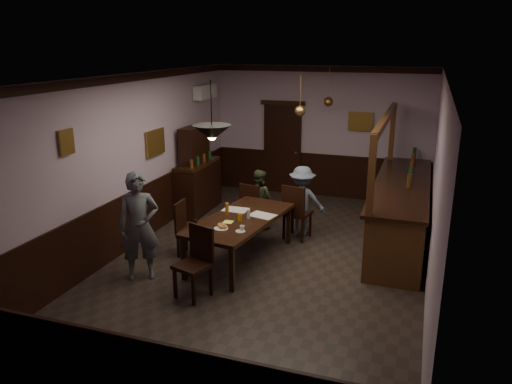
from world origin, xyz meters
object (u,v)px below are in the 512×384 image
at_px(dining_table, 240,221).
at_px(person_seated_left, 259,198).
at_px(coffee_cup, 242,228).
at_px(person_seated_right, 302,201).
at_px(pendant_brass_mid, 300,111).
at_px(chair_far_right, 296,210).
at_px(chair_near, 196,258).
at_px(soda_can, 240,218).
at_px(pendant_brass_far, 328,102).
at_px(chair_far_left, 252,205).
at_px(person_standing, 139,226).
at_px(sideboard, 197,178).
at_px(bar_counter, 401,210).
at_px(chair_side, 187,226).
at_px(pendant_iron, 212,133).

distance_m(dining_table, person_seated_left, 1.62).
bearing_deg(coffee_cup, person_seated_right, 86.30).
distance_m(person_seated_right, pendant_brass_mid, 1.65).
bearing_deg(chair_far_right, chair_near, 82.80).
relative_size(soda_can, pendant_brass_far, 0.15).
bearing_deg(coffee_cup, chair_far_left, 113.29).
xyz_separation_m(person_standing, soda_can, (1.27, 0.93, -0.03)).
relative_size(dining_table, pendant_brass_mid, 2.86).
bearing_deg(chair_far_left, soda_can, 110.63).
relative_size(chair_far_right, soda_can, 8.68).
relative_size(person_seated_right, sideboard, 0.72).
relative_size(chair_near, sideboard, 0.56).
distance_m(dining_table, bar_counter, 3.02).
distance_m(chair_far_left, person_standing, 2.61).
bearing_deg(chair_side, chair_near, -149.35).
bearing_deg(sideboard, bar_counter, -3.87).
xyz_separation_m(soda_can, pendant_brass_mid, (0.49, 1.83, 1.49)).
relative_size(chair_side, bar_counter, 0.23).
height_order(chair_far_right, person_standing, person_standing).
bearing_deg(sideboard, person_seated_right, -14.07).
height_order(person_seated_left, pendant_iron, pendant_iron).
height_order(chair_far_left, person_seated_right, person_seated_right).
distance_m(chair_far_right, pendant_brass_mid, 1.80).
distance_m(sideboard, pendant_iron, 3.66).
height_order(pendant_iron, pendant_brass_mid, same).
xyz_separation_m(chair_far_right, chair_side, (-1.57, -1.27, -0.06)).
bearing_deg(coffee_cup, chair_side, 166.53).
bearing_deg(person_seated_left, chair_far_right, 173.43).
distance_m(coffee_cup, pendant_brass_far, 4.16).
bearing_deg(pendant_brass_far, person_seated_right, -92.21).
bearing_deg(pendant_iron, chair_far_right, 69.57).
distance_m(chair_side, pendant_iron, 2.07).
bearing_deg(dining_table, chair_near, -97.62).
relative_size(chair_side, person_seated_right, 0.71).
distance_m(person_standing, soda_can, 1.57).
distance_m(chair_far_left, coffee_cup, 1.96).
relative_size(chair_near, bar_counter, 0.25).
bearing_deg(sideboard, person_standing, -80.06).
distance_m(chair_far_right, coffee_cup, 1.79).
relative_size(chair_far_right, pendant_iron, 1.24).
bearing_deg(person_standing, person_seated_left, 38.01).
bearing_deg(chair_far_right, sideboard, -9.91).
bearing_deg(dining_table, bar_counter, 36.49).
distance_m(chair_near, bar_counter, 4.05).
distance_m(person_seated_left, pendant_brass_far, 2.60).
distance_m(dining_table, person_standing, 1.64).
distance_m(person_seated_right, coffee_cup, 2.07).
height_order(chair_side, soda_can, chair_side).
distance_m(chair_far_left, chair_near, 2.63).
relative_size(dining_table, pendant_iron, 2.77).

